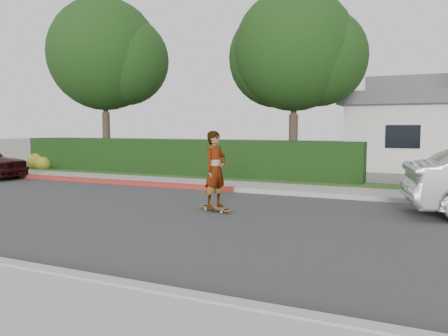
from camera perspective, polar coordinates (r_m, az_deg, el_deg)
The scene contains 12 objects.
ground at distance 10.49m, azimuth -12.43°, elevation -5.77°, with size 120.00×120.00×0.00m, color slate.
road at distance 10.49m, azimuth -12.43°, elevation -5.74°, with size 60.00×8.00×0.01m, color #2D2D30.
curb_far at distance 13.94m, azimuth -2.35°, elevation -2.60°, with size 60.00×0.20×0.15m, color #9E9E99.
curb_red_section at distance 16.76m, azimuth -17.85°, elevation -1.50°, with size 12.00×0.21×0.15m, color maroon.
sidewalk_far at distance 14.74m, azimuth -0.79°, elevation -2.22°, with size 60.00×1.60×0.12m, color gray.
planting_strip at distance 16.20m, azimuth 1.59°, elevation -1.57°, with size 60.00×1.60×0.10m, color #2D4C1E.
hedge at distance 18.01m, azimuth -6.52°, elevation 1.33°, with size 15.00×1.00×1.50m, color black.
flowering_shrub at distance 22.11m, azimuth -22.98°, elevation 0.60°, with size 1.40×1.00×0.90m.
tree_left at distance 22.01m, azimuth -15.06°, elevation 13.69°, with size 5.99×5.21×8.00m.
tree_center at distance 18.29m, azimuth 9.30°, elevation 14.41°, with size 5.66×4.84×7.44m.
skateboard at distance 10.41m, azimuth -1.13°, elevation -5.25°, with size 0.99×0.49×0.09m.
skateboarder at distance 10.28m, azimuth -1.14°, elevation -0.20°, with size 0.66×0.43×1.82m, color white.
Camera 1 is at (6.16, -8.25, 2.00)m, focal length 35.00 mm.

